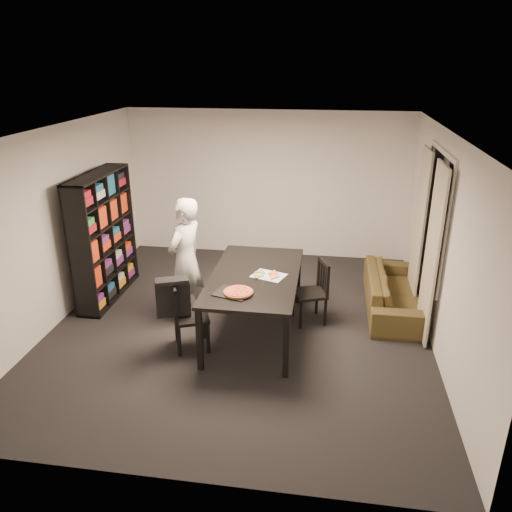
# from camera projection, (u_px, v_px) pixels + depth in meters

# --- Properties ---
(room) EXTENTS (5.01, 5.51, 2.61)m
(room) POSITION_uv_depth(u_px,v_px,m) (240.00, 235.00, 6.37)
(room) COLOR black
(room) RESTS_ON ground
(window_pane) EXTENTS (0.02, 1.40, 1.60)m
(window_pane) POSITION_uv_depth(u_px,v_px,m) (435.00, 215.00, 6.50)
(window_pane) COLOR black
(window_pane) RESTS_ON room
(window_frame) EXTENTS (0.03, 1.52, 1.72)m
(window_frame) POSITION_uv_depth(u_px,v_px,m) (435.00, 215.00, 6.50)
(window_frame) COLOR white
(window_frame) RESTS_ON room
(curtain_left) EXTENTS (0.03, 0.70, 2.25)m
(curtain_left) POSITION_uv_depth(u_px,v_px,m) (432.00, 254.00, 6.16)
(curtain_left) COLOR #B9B59E
(curtain_left) RESTS_ON room
(curtain_right) EXTENTS (0.03, 0.70, 2.25)m
(curtain_right) POSITION_uv_depth(u_px,v_px,m) (419.00, 228.00, 7.12)
(curtain_right) COLOR #B9B59E
(curtain_right) RESTS_ON room
(bookshelf) EXTENTS (0.35, 1.50, 1.90)m
(bookshelf) POSITION_uv_depth(u_px,v_px,m) (103.00, 237.00, 7.35)
(bookshelf) COLOR black
(bookshelf) RESTS_ON room
(dining_table) EXTENTS (1.11, 2.00, 0.83)m
(dining_table) POSITION_uv_depth(u_px,v_px,m) (255.00, 280.00, 6.40)
(dining_table) COLOR black
(dining_table) RESTS_ON room
(chair_left) EXTENTS (0.54, 0.54, 0.89)m
(chair_left) POSITION_uv_depth(u_px,v_px,m) (184.00, 312.00, 6.13)
(chair_left) COLOR black
(chair_left) RESTS_ON room
(chair_right) EXTENTS (0.53, 0.53, 0.88)m
(chair_right) POSITION_uv_depth(u_px,v_px,m) (316.00, 287.00, 6.79)
(chair_right) COLOR black
(chair_right) RESTS_ON room
(draped_jacket) EXTENTS (0.43, 0.31, 0.49)m
(draped_jacket) POSITION_uv_depth(u_px,v_px,m) (173.00, 296.00, 6.02)
(draped_jacket) COLOR black
(draped_jacket) RESTS_ON chair_left
(person) EXTENTS (0.61, 0.74, 1.73)m
(person) POSITION_uv_depth(u_px,v_px,m) (186.00, 260.00, 6.74)
(person) COLOR silver
(person) RESTS_ON room
(baking_tray) EXTENTS (0.47, 0.42, 0.01)m
(baking_tray) POSITION_uv_depth(u_px,v_px,m) (232.00, 293.00, 5.86)
(baking_tray) COLOR black
(baking_tray) RESTS_ON dining_table
(pepperoni_pizza) EXTENTS (0.35, 0.35, 0.03)m
(pepperoni_pizza) POSITION_uv_depth(u_px,v_px,m) (238.00, 292.00, 5.84)
(pepperoni_pizza) COLOR #95562B
(pepperoni_pizza) RESTS_ON dining_table
(kitchen_towel) EXTENTS (0.48, 0.42, 0.01)m
(kitchen_towel) POSITION_uv_depth(u_px,v_px,m) (269.00, 276.00, 6.33)
(kitchen_towel) COLOR white
(kitchen_towel) RESTS_ON dining_table
(pizza_slices) EXTENTS (0.41, 0.36, 0.01)m
(pizza_slices) POSITION_uv_depth(u_px,v_px,m) (266.00, 274.00, 6.34)
(pizza_slices) COLOR #C7843E
(pizza_slices) RESTS_ON dining_table
(sofa) EXTENTS (0.73, 1.88, 0.55)m
(sofa) POSITION_uv_depth(u_px,v_px,m) (393.00, 292.00, 7.19)
(sofa) COLOR #42361A
(sofa) RESTS_ON room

